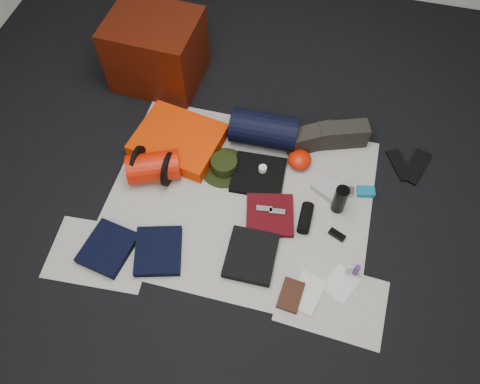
% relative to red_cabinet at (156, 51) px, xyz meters
% --- Properties ---
extents(floor, '(4.50, 4.50, 0.02)m').
position_rel_red_cabinet_xyz_m(floor, '(0.82, -0.88, -0.26)').
color(floor, black).
rests_on(floor, ground).
extents(newspaper_mat, '(1.60, 1.30, 0.01)m').
position_rel_red_cabinet_xyz_m(newspaper_mat, '(0.82, -0.88, -0.25)').
color(newspaper_mat, silver).
rests_on(newspaper_mat, floor).
extents(newspaper_sheet_front_left, '(0.61, 0.44, 0.00)m').
position_rel_red_cabinet_xyz_m(newspaper_sheet_front_left, '(0.12, -1.43, -0.25)').
color(newspaper_sheet_front_left, silver).
rests_on(newspaper_sheet_front_left, floor).
extents(newspaper_sheet_front_right, '(0.60, 0.43, 0.00)m').
position_rel_red_cabinet_xyz_m(newspaper_sheet_front_right, '(1.47, -1.38, -0.25)').
color(newspaper_sheet_front_right, silver).
rests_on(newspaper_sheet_front_right, floor).
extents(red_cabinet, '(0.62, 0.52, 0.50)m').
position_rel_red_cabinet_xyz_m(red_cabinet, '(0.00, 0.00, 0.00)').
color(red_cabinet, '#451005').
rests_on(red_cabinet, floor).
extents(sleeping_pad, '(0.61, 0.53, 0.10)m').
position_rel_red_cabinet_xyz_m(sleeping_pad, '(0.32, -0.57, -0.19)').
color(sleeping_pad, '#F43902').
rests_on(sleeping_pad, newspaper_mat).
extents(stuff_sack, '(0.37, 0.30, 0.19)m').
position_rel_red_cabinet_xyz_m(stuff_sack, '(0.26, -0.84, -0.15)').
color(stuff_sack, red).
rests_on(stuff_sack, newspaper_mat).
extents(sack_strap_left, '(0.02, 0.22, 0.22)m').
position_rel_red_cabinet_xyz_m(sack_strap_left, '(0.16, -0.84, -0.13)').
color(sack_strap_left, black).
rests_on(sack_strap_left, newspaper_mat).
extents(sack_strap_right, '(0.03, 0.22, 0.22)m').
position_rel_red_cabinet_xyz_m(sack_strap_right, '(0.36, -0.84, -0.13)').
color(sack_strap_right, black).
rests_on(sack_strap_right, newspaper_mat).
extents(navy_duffel, '(0.44, 0.24, 0.23)m').
position_rel_red_cabinet_xyz_m(navy_duffel, '(0.86, -0.40, -0.13)').
color(navy_duffel, black).
rests_on(navy_duffel, newspaper_mat).
extents(boonie_brim, '(0.41, 0.41, 0.01)m').
position_rel_red_cabinet_xyz_m(boonie_brim, '(0.67, -0.68, -0.24)').
color(boonie_brim, black).
rests_on(boonie_brim, newspaper_mat).
extents(boonie_crown, '(0.17, 0.17, 0.08)m').
position_rel_red_cabinet_xyz_m(boonie_crown, '(0.67, -0.68, -0.20)').
color(boonie_crown, black).
rests_on(boonie_crown, boonie_brim).
extents(hiking_boot_left, '(0.33, 0.26, 0.16)m').
position_rel_red_cabinet_xyz_m(hiking_boot_left, '(1.16, -0.37, -0.16)').
color(hiking_boot_left, '#28251F').
rests_on(hiking_boot_left, newspaper_mat).
extents(hiking_boot_right, '(0.34, 0.22, 0.16)m').
position_rel_red_cabinet_xyz_m(hiking_boot_right, '(1.37, -0.28, -0.16)').
color(hiking_boot_right, '#28251F').
rests_on(hiking_boot_right, newspaper_mat).
extents(flip_flop_left, '(0.20, 0.26, 0.01)m').
position_rel_red_cabinet_xyz_m(flip_flop_left, '(1.77, -0.38, -0.24)').
color(flip_flop_left, black).
rests_on(flip_flop_left, floor).
extents(flip_flop_right, '(0.19, 0.30, 0.02)m').
position_rel_red_cabinet_xyz_m(flip_flop_right, '(1.87, -0.36, -0.24)').
color(flip_flop_right, black).
rests_on(flip_flop_right, floor).
extents(trousers_navy_a, '(0.31, 0.34, 0.05)m').
position_rel_red_cabinet_xyz_m(trousers_navy_a, '(0.16, -1.40, -0.22)').
color(trousers_navy_a, black).
rests_on(trousers_navy_a, newspaper_mat).
extents(trousers_navy_b, '(0.33, 0.36, 0.05)m').
position_rel_red_cabinet_xyz_m(trousers_navy_b, '(0.45, -1.35, -0.22)').
color(trousers_navy_b, black).
rests_on(trousers_navy_b, newspaper_mat).
extents(trousers_charcoal, '(0.28, 0.32, 0.05)m').
position_rel_red_cabinet_xyz_m(trousers_charcoal, '(0.98, -1.24, -0.22)').
color(trousers_charcoal, black).
rests_on(trousers_charcoal, newspaper_mat).
extents(black_tshirt, '(0.34, 0.32, 0.03)m').
position_rel_red_cabinet_xyz_m(black_tshirt, '(0.89, -0.69, -0.23)').
color(black_tshirt, black).
rests_on(black_tshirt, newspaper_mat).
extents(red_shirt, '(0.34, 0.34, 0.04)m').
position_rel_red_cabinet_xyz_m(red_shirt, '(1.03, -0.96, -0.22)').
color(red_shirt, '#4B080E').
rests_on(red_shirt, newspaper_mat).
extents(orange_stuff_sack, '(0.19, 0.19, 0.10)m').
position_rel_red_cabinet_xyz_m(orange_stuff_sack, '(1.13, -0.53, -0.19)').
color(orange_stuff_sack, red).
rests_on(orange_stuff_sack, newspaper_mat).
extents(first_aid_pouch, '(0.23, 0.21, 0.05)m').
position_rel_red_cabinet_xyz_m(first_aid_pouch, '(1.34, -0.68, -0.22)').
color(first_aid_pouch, '#9AA39B').
rests_on(first_aid_pouch, newspaper_mat).
extents(water_bottle, '(0.11, 0.11, 0.21)m').
position_rel_red_cabinet_xyz_m(water_bottle, '(1.41, -0.80, -0.14)').
color(water_bottle, black).
rests_on(water_bottle, newspaper_mat).
extents(speaker, '(0.08, 0.19, 0.07)m').
position_rel_red_cabinet_xyz_m(speaker, '(1.24, -0.93, -0.21)').
color(speaker, black).
rests_on(speaker, newspaper_mat).
extents(compact_camera, '(0.10, 0.06, 0.04)m').
position_rel_red_cabinet_xyz_m(compact_camera, '(1.45, -0.67, -0.22)').
color(compact_camera, '#9D9DA1').
rests_on(compact_camera, newspaper_mat).
extents(cyan_case, '(0.12, 0.09, 0.03)m').
position_rel_red_cabinet_xyz_m(cyan_case, '(1.57, -0.65, -0.22)').
color(cyan_case, '#0F6B92').
rests_on(cyan_case, newspaper_mat).
extents(toiletry_purple, '(0.03, 0.03, 0.09)m').
position_rel_red_cabinet_xyz_m(toiletry_purple, '(1.57, -1.20, -0.20)').
color(toiletry_purple, '#502372').
rests_on(toiletry_purple, newspaper_mat).
extents(toiletry_clear, '(0.04, 0.04, 0.09)m').
position_rel_red_cabinet_xyz_m(toiletry_clear, '(1.53, -1.20, -0.20)').
color(toiletry_clear, '#B4B9B4').
rests_on(toiletry_clear, newspaper_mat).
extents(paperback_book, '(0.13, 0.19, 0.03)m').
position_rel_red_cabinet_xyz_m(paperback_book, '(1.24, -1.41, -0.23)').
color(paperback_book, black).
rests_on(paperback_book, newspaper_mat).
extents(map_booklet, '(0.21, 0.26, 0.01)m').
position_rel_red_cabinet_xyz_m(map_booklet, '(1.33, -1.38, -0.24)').
color(map_booklet, silver).
rests_on(map_booklet, newspaper_mat).
extents(map_printout, '(0.22, 0.24, 0.01)m').
position_rel_red_cabinet_xyz_m(map_printout, '(1.51, -1.28, -0.24)').
color(map_printout, silver).
rests_on(map_printout, newspaper_mat).
extents(sunglasses, '(0.11, 0.08, 0.03)m').
position_rel_red_cabinet_xyz_m(sunglasses, '(1.44, -0.98, -0.23)').
color(sunglasses, black).
rests_on(sunglasses, newspaper_mat).
extents(key_cluster, '(0.08, 0.08, 0.01)m').
position_rel_red_cabinet_xyz_m(key_cluster, '(0.07, -1.42, -0.24)').
color(key_cluster, '#9D9DA1').
rests_on(key_cluster, newspaper_mat).
extents(tape_roll, '(0.05, 0.05, 0.04)m').
position_rel_red_cabinet_xyz_m(tape_roll, '(0.91, -0.66, -0.19)').
color(tape_roll, silver).
rests_on(tape_roll, black_tshirt).
extents(energy_bar_a, '(0.10, 0.05, 0.01)m').
position_rel_red_cabinet_xyz_m(energy_bar_a, '(0.99, -0.94, -0.20)').
color(energy_bar_a, '#9D9DA1').
rests_on(energy_bar_a, red_shirt).
extents(energy_bar_b, '(0.10, 0.05, 0.01)m').
position_rel_red_cabinet_xyz_m(energy_bar_b, '(1.07, -0.94, -0.20)').
color(energy_bar_b, '#9D9DA1').
rests_on(energy_bar_b, red_shirt).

